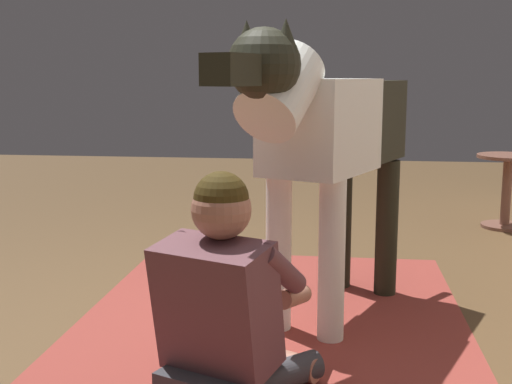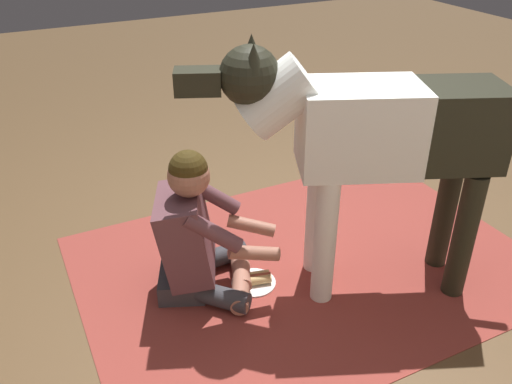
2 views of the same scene
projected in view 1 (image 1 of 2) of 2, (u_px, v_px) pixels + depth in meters
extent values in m
plane|color=brown|center=(207.00, 343.00, 2.87)|extent=(12.98, 12.98, 0.00)
cube|color=brown|center=(270.00, 329.00, 3.02)|extent=(2.53, 1.81, 0.01)
cylinder|color=#37373C|center=(202.00, 359.00, 2.54)|extent=(0.40, 0.13, 0.11)
cylinder|color=#A96D57|center=(238.00, 351.00, 2.64)|extent=(0.20, 0.37, 0.09)
cylinder|color=#37373C|center=(273.00, 378.00, 2.39)|extent=(0.35, 0.37, 0.11)
cylinder|color=#A96D57|center=(275.00, 360.00, 2.56)|extent=(0.25, 0.36, 0.09)
cube|color=brown|center=(217.00, 306.00, 2.31)|extent=(0.42, 0.48, 0.48)
cylinder|color=brown|center=(199.00, 256.00, 2.50)|extent=(0.30, 0.19, 0.24)
cylinder|color=#A96D57|center=(238.00, 287.00, 2.68)|extent=(0.27, 0.20, 0.12)
cylinder|color=brown|center=(281.00, 269.00, 2.33)|extent=(0.30, 0.19, 0.24)
cylinder|color=#A96D57|center=(293.00, 297.00, 2.55)|extent=(0.28, 0.14, 0.12)
sphere|color=#A96D57|center=(221.00, 210.00, 2.29)|extent=(0.21, 0.21, 0.21)
sphere|color=#3D2F11|center=(221.00, 199.00, 2.28)|extent=(0.19, 0.19, 0.19)
cylinder|color=white|center=(332.00, 261.00, 2.85)|extent=(0.11, 0.11, 0.71)
cylinder|color=white|center=(279.00, 253.00, 2.97)|extent=(0.11, 0.11, 0.71)
cylinder|color=black|center=(387.00, 228.00, 3.46)|extent=(0.11, 0.11, 0.71)
cylinder|color=black|center=(341.00, 223.00, 3.58)|extent=(0.11, 0.11, 0.71)
cube|color=white|center=(321.00, 126.00, 2.94)|extent=(0.66, 0.56, 0.41)
cube|color=black|center=(357.00, 120.00, 3.31)|extent=(0.59, 0.51, 0.39)
cylinder|color=white|center=(280.00, 91.00, 2.58)|extent=(0.48, 0.40, 0.40)
sphere|color=black|center=(264.00, 65.00, 2.46)|extent=(0.28, 0.28, 0.28)
cube|color=black|center=(231.00, 70.00, 2.26)|extent=(0.24, 0.19, 0.11)
cone|color=black|center=(286.00, 35.00, 2.41)|extent=(0.13, 0.13, 0.12)
cone|color=black|center=(247.00, 37.00, 2.49)|extent=(0.13, 0.13, 0.12)
cylinder|color=black|center=(375.00, 125.00, 3.54)|extent=(0.36, 0.19, 0.24)
cylinder|color=white|center=(265.00, 361.00, 2.67)|extent=(0.25, 0.25, 0.01)
cylinder|color=tan|center=(260.00, 354.00, 2.67)|extent=(0.19, 0.09, 0.05)
cylinder|color=tan|center=(270.00, 355.00, 2.66)|extent=(0.19, 0.09, 0.05)
cylinder|color=brown|center=(265.00, 353.00, 2.66)|extent=(0.20, 0.08, 0.04)
cylinder|color=brown|center=(506.00, 193.00, 5.02)|extent=(0.07, 0.07, 0.53)
cylinder|color=brown|center=(504.00, 226.00, 5.06)|extent=(0.34, 0.34, 0.02)
cylinder|color=brown|center=(509.00, 156.00, 4.97)|extent=(0.46, 0.46, 0.02)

